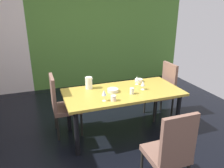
# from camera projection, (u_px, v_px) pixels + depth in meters

# --- Properties ---
(ground_plane) EXTENTS (5.93, 5.81, 0.02)m
(ground_plane) POSITION_uv_depth(u_px,v_px,m) (115.00, 145.00, 3.43)
(ground_plane) COLOR black
(garden_window_panel) EXTENTS (4.10, 0.10, 2.82)m
(garden_window_panel) POSITION_uv_depth(u_px,v_px,m) (110.00, 31.00, 5.75)
(garden_window_panel) COLOR #4B7A30
(garden_window_panel) RESTS_ON ground_plane
(dining_table) EXTENTS (1.89, 0.90, 0.75)m
(dining_table) POSITION_uv_depth(u_px,v_px,m) (123.00, 96.00, 3.54)
(dining_table) COLOR #B19538
(dining_table) RESTS_ON ground_plane
(chair_head_near) EXTENTS (0.44, 0.44, 1.04)m
(chair_head_near) POSITION_uv_depth(u_px,v_px,m) (171.00, 150.00, 2.39)
(chair_head_near) COLOR brown
(chair_head_near) RESTS_ON ground_plane
(chair_left_far) EXTENTS (0.45, 0.44, 1.03)m
(chair_left_far) POSITION_uv_depth(u_px,v_px,m) (61.00, 103.00, 3.54)
(chair_left_far) COLOR brown
(chair_left_far) RESTS_ON ground_plane
(chair_right_far) EXTENTS (0.44, 0.44, 1.04)m
(chair_right_far) POSITION_uv_depth(u_px,v_px,m) (163.00, 88.00, 4.15)
(chair_right_far) COLOR brown
(chair_right_far) RESTS_ON ground_plane
(wine_glass_rear) EXTENTS (0.07, 0.07, 0.17)m
(wine_glass_rear) POSITION_uv_depth(u_px,v_px,m) (104.00, 93.00, 3.11)
(wine_glass_rear) COLOR silver
(wine_glass_rear) RESTS_ON dining_table
(wine_glass_near_shelf) EXTENTS (0.07, 0.07, 0.15)m
(wine_glass_near_shelf) POSITION_uv_depth(u_px,v_px,m) (143.00, 84.00, 3.54)
(wine_glass_near_shelf) COLOR silver
(wine_glass_near_shelf) RESTS_ON dining_table
(wine_glass_corner) EXTENTS (0.06, 0.06, 0.14)m
(wine_glass_corner) POSITION_uv_depth(u_px,v_px,m) (137.00, 79.00, 3.77)
(wine_glass_corner) COLOR silver
(wine_glass_corner) RESTS_ON dining_table
(serving_bowl_west) EXTENTS (0.18, 0.18, 0.05)m
(serving_bowl_west) POSITION_uv_depth(u_px,v_px,m) (113.00, 90.00, 3.47)
(serving_bowl_west) COLOR silver
(serving_bowl_west) RESTS_ON dining_table
(serving_bowl_near_window) EXTENTS (0.14, 0.14, 0.05)m
(serving_bowl_near_window) POSITION_uv_depth(u_px,v_px,m) (139.00, 80.00, 3.93)
(serving_bowl_near_window) COLOR #F0E4CF
(serving_bowl_near_window) RESTS_ON dining_table
(cup_north) EXTENTS (0.08, 0.08, 0.08)m
(cup_north) POSITION_uv_depth(u_px,v_px,m) (113.00, 98.00, 3.15)
(cup_north) COLOR silver
(cup_north) RESTS_ON dining_table
(cup_front) EXTENTS (0.07, 0.07, 0.10)m
(cup_front) POSITION_uv_depth(u_px,v_px,m) (132.00, 91.00, 3.39)
(cup_front) COLOR silver
(cup_front) RESTS_ON dining_table
(pitcher_east) EXTENTS (0.13, 0.11, 0.20)m
(pitcher_east) POSITION_uv_depth(u_px,v_px,m) (89.00, 83.00, 3.59)
(pitcher_east) COLOR white
(pitcher_east) RESTS_ON dining_table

